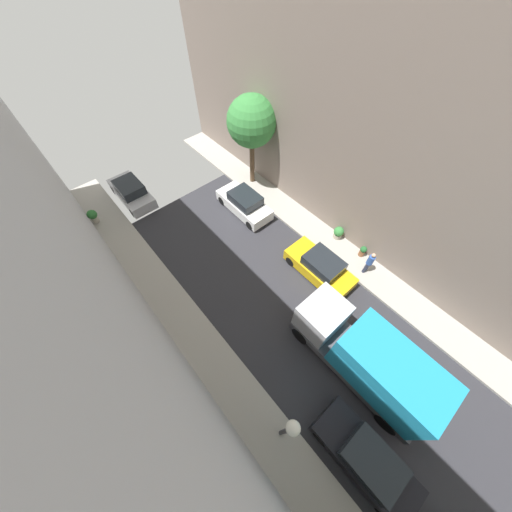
{
  "coord_description": "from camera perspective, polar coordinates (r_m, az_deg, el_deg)",
  "views": [
    {
      "loc": [
        -5.59,
        1.07,
        13.88
      ],
      "look_at": [
        0.49,
        8.07,
        0.5
      ],
      "focal_mm": 18.79,
      "sensor_mm": 36.0,
      "label": 1
    }
  ],
  "objects": [
    {
      "name": "ground",
      "position": [
        15.0,
        20.68,
        -21.73
      ],
      "size": [
        32.0,
        32.0,
        0.0
      ],
      "primitive_type": "plane",
      "color": "#2D2D33"
    },
    {
      "name": "sidewalk_left",
      "position": [
        13.86,
        5.9,
        -36.32
      ],
      "size": [
        2.0,
        44.0,
        0.15
      ],
      "primitive_type": "cube",
      "color": "#A8A399",
      "rests_on": "ground"
    },
    {
      "name": "sidewalk_right",
      "position": [
        17.43,
        30.36,
        -9.3
      ],
      "size": [
        2.0,
        44.0,
        0.15
      ],
      "primitive_type": "cube",
      "color": "#A8A399",
      "rests_on": "ground"
    },
    {
      "name": "parked_car_left_2",
      "position": [
        13.87,
        22.41,
        -35.06
      ],
      "size": [
        1.78,
        4.2,
        1.57
      ],
      "color": "black",
      "rests_on": "ground"
    },
    {
      "name": "parked_car_left_3",
      "position": [
        21.66,
        -24.99,
        12.22
      ],
      "size": [
        1.78,
        4.2,
        1.57
      ],
      "color": "silver",
      "rests_on": "ground"
    },
    {
      "name": "parked_car_right_1",
      "position": [
        16.02,
        13.53,
        -2.31
      ],
      "size": [
        1.78,
        4.2,
        1.57
      ],
      "color": "gold",
      "rests_on": "ground"
    },
    {
      "name": "parked_car_right_2",
      "position": [
        18.92,
        -2.49,
        11.14
      ],
      "size": [
        1.78,
        4.2,
        1.57
      ],
      "color": "white",
      "rests_on": "ground"
    },
    {
      "name": "delivery_truck",
      "position": [
        13.36,
        22.59,
        -19.48
      ],
      "size": [
        2.26,
        6.6,
        3.38
      ],
      "color": "#4C4C51",
      "rests_on": "ground"
    },
    {
      "name": "pedestrian",
      "position": [
        16.66,
        23.0,
        -1.21
      ],
      "size": [
        0.4,
        0.36,
        1.72
      ],
      "color": "#2D334C",
      "rests_on": "sidewalk_right"
    },
    {
      "name": "street_tree_1",
      "position": [
        18.99,
        -0.95,
        26.59
      ],
      "size": [
        3.2,
        3.2,
        6.25
      ],
      "color": "brown",
      "rests_on": "sidewalk_right"
    },
    {
      "name": "potted_plant_0",
      "position": [
        21.15,
        -31.42,
        7.36
      ],
      "size": [
        0.63,
        0.63,
        0.97
      ],
      "color": "#B2A899",
      "rests_on": "sidewalk_left"
    },
    {
      "name": "potted_plant_1",
      "position": [
        18.04,
        17.13,
        4.81
      ],
      "size": [
        0.64,
        0.64,
        0.89
      ],
      "color": "#B2A899",
      "rests_on": "sidewalk_right"
    },
    {
      "name": "potted_plant_2",
      "position": [
        17.67,
        21.78,
        1.01
      ],
      "size": [
        0.4,
        0.4,
        0.78
      ],
      "color": "brown",
      "rests_on": "sidewalk_right"
    },
    {
      "name": "lamp_post",
      "position": [
        10.48,
        6.86,
        -32.87
      ],
      "size": [
        0.44,
        0.44,
        4.96
      ],
      "color": "#333338",
      "rests_on": "sidewalk_left"
    }
  ]
}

